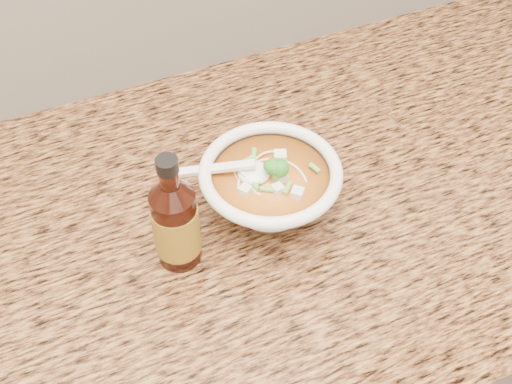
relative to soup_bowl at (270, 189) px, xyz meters
name	(u,v)px	position (x,y,z in m)	size (l,w,h in m)	color
counter_slab	(137,252)	(-0.18, 0.02, -0.06)	(4.00, 0.68, 0.04)	olive
soup_bowl	(270,189)	(0.00, 0.00, 0.00)	(0.20, 0.18, 0.10)	white
hot_sauce_bottle	(176,223)	(-0.13, -0.02, 0.02)	(0.07, 0.07, 0.17)	#401208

